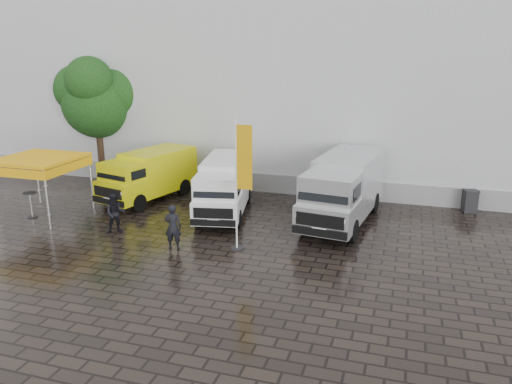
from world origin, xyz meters
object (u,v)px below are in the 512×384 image
van_yellow (148,177)px  person_tent (115,213)px  van_silver (343,191)px  flagpole (241,179)px  van_white (224,188)px  canopy_tent (38,161)px  wheelie_bin (470,201)px  person_front (173,227)px  cocktail_table (31,205)px

van_yellow → person_tent: bearing=-63.2°
van_silver → flagpole: (-3.28, -4.27, 1.34)m
van_white → person_tent: 5.07m
van_silver → canopy_tent: (-13.34, -3.11, 1.12)m
flagpole → person_tent: bearing=178.5°
canopy_tent → van_yellow: bearing=46.4°
canopy_tent → wheelie_bin: canopy_tent is taller
van_silver → person_front: size_ratio=3.75×
cocktail_table → person_front: person_front is taller
flagpole → wheelie_bin: size_ratio=4.75×
van_yellow → canopy_tent: size_ratio=1.61×
flagpole → cocktail_table: (-10.38, 0.74, -2.21)m
canopy_tent → flagpole: size_ratio=0.66×
canopy_tent → person_tent: (4.48, -1.01, -1.72)m
van_silver → flagpole: size_ratio=1.34×
person_tent → van_yellow: bearing=70.5°
flagpole → cocktail_table: size_ratio=4.24×
van_white → canopy_tent: (-7.94, -2.68, 1.31)m
van_yellow → flagpole: bearing=-21.5°
cocktail_table → person_tent: person_tent is taller
van_yellow → person_front: size_ratio=2.99×
wheelie_bin → person_front: 14.09m
flagpole → van_white: bearing=119.0°
flagpole → cocktail_table: 10.63m
van_silver → person_front: 7.67m
canopy_tent → wheelie_bin: size_ratio=3.14×
van_yellow → person_tent: 4.78m
cocktail_table → person_front: (7.87, -1.48, 0.30)m
van_yellow → van_silver: van_silver is taller
van_silver → wheelie_bin: van_silver is taller
van_silver → van_yellow: bearing=-175.8°
van_white → person_tent: bearing=-144.7°
van_yellow → van_silver: size_ratio=0.80×
person_tent → person_front: bearing=-47.8°
person_tent → canopy_tent: bearing=135.5°
van_silver → person_front: bearing=-131.8°
van_silver → person_tent: size_ratio=3.95×
van_silver → wheelie_bin: 6.56m
cocktail_table → flagpole: bearing=-4.1°
wheelie_bin → person_front: (-11.34, -8.36, 0.37)m
van_white → van_silver: bearing=-7.0°
flagpole → cocktail_table: bearing=175.9°
van_yellow → wheelie_bin: van_yellow is taller
canopy_tent → person_tent: bearing=-12.7°
van_yellow → person_tent: van_yellow is taller
van_yellow → wheelie_bin: (15.43, 2.82, -0.71)m
van_yellow → cocktail_table: van_yellow is taller
flagpole → wheelie_bin: bearing=40.8°
van_silver → cocktail_table: (-13.65, -3.52, -0.86)m
van_white → wheelie_bin: size_ratio=5.51×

